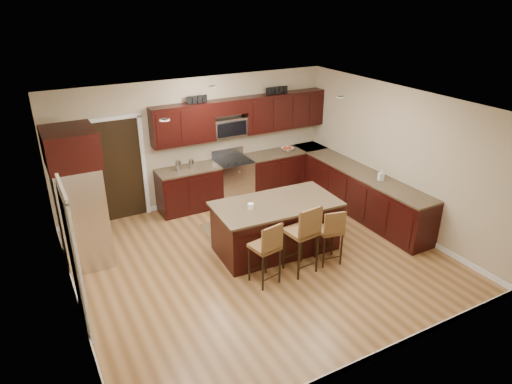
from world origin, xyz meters
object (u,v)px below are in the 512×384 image
stool_right (331,230)px  refrigerator (79,197)px  stool_mid (304,232)px  range (233,180)px  island (276,228)px  stool_left (267,247)px

stool_right → refrigerator: refrigerator is taller
stool_mid → refrigerator: 3.71m
range → stool_mid: stool_mid is taller
island → refrigerator: size_ratio=0.95×
range → island: bearing=-96.8°
stool_mid → refrigerator: (-3.04, 2.08, 0.45)m
stool_left → range: bearing=63.5°
range → refrigerator: refrigerator is taller
range → stool_mid: (-0.26, -3.13, 0.29)m
stool_mid → refrigerator: refrigerator is taller
range → stool_right: size_ratio=1.09×
range → island: size_ratio=0.50×
range → stool_mid: 3.16m
refrigerator → island: bearing=-22.0°
stool_mid → range: bearing=79.1°
range → stool_left: bearing=-106.6°
stool_left → refrigerator: 3.19m
range → refrigerator: size_ratio=0.47×
island → stool_mid: bearing=-85.8°
refrigerator → stool_left: bearing=-41.1°
stool_left → refrigerator: size_ratio=0.46×
range → stool_left: (-0.93, -3.12, 0.20)m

